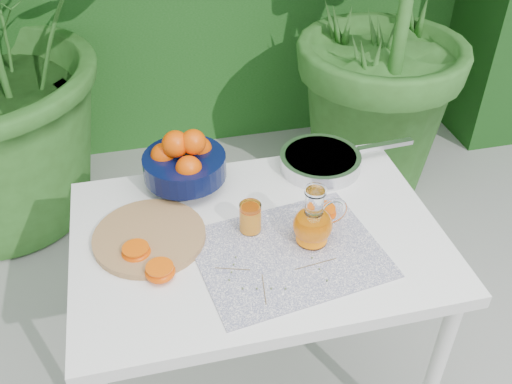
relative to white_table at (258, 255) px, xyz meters
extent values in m
plane|color=#AAA7A3|center=(-0.09, 0.06, -0.67)|extent=(60.00, 60.00, 0.00)
imported|color=#2F5F20|center=(0.80, 1.17, 0.22)|extent=(2.23, 2.23, 1.77)
cube|color=white|center=(0.00, 0.00, 0.06)|extent=(1.00, 0.70, 0.04)
cylinder|color=white|center=(0.45, -0.30, -0.31)|extent=(0.04, 0.04, 0.71)
cylinder|color=white|center=(-0.45, 0.30, -0.31)|extent=(0.04, 0.04, 0.71)
cylinder|color=white|center=(0.45, 0.30, -0.31)|extent=(0.04, 0.04, 0.71)
cube|color=#0C1244|center=(0.06, -0.09, 0.08)|extent=(0.52, 0.43, 0.00)
cylinder|color=#996B45|center=(-0.29, 0.04, 0.09)|extent=(0.39, 0.39, 0.02)
cylinder|color=black|center=(-0.16, 0.26, 0.10)|extent=(0.10, 0.10, 0.04)
cylinder|color=black|center=(-0.16, 0.26, 0.16)|extent=(0.27, 0.27, 0.07)
sphere|color=#E86502|center=(-0.22, 0.28, 0.18)|extent=(0.08, 0.08, 0.08)
sphere|color=#E86502|center=(-0.11, 0.30, 0.18)|extent=(0.08, 0.08, 0.08)
sphere|color=#E86502|center=(-0.15, 0.20, 0.18)|extent=(0.08, 0.08, 0.08)
sphere|color=#E86502|center=(-0.17, 0.32, 0.18)|extent=(0.08, 0.08, 0.08)
sphere|color=#E86502|center=(-0.18, 0.26, 0.23)|extent=(0.09, 0.09, 0.08)
sphere|color=#E86502|center=(-0.13, 0.25, 0.24)|extent=(0.08, 0.08, 0.07)
cylinder|color=white|center=(0.13, -0.06, 0.09)|extent=(0.09, 0.09, 0.01)
ellipsoid|color=white|center=(0.13, -0.06, 0.14)|extent=(0.11, 0.11, 0.10)
cylinder|color=white|center=(0.13, -0.06, 0.22)|extent=(0.05, 0.05, 0.07)
cylinder|color=white|center=(0.13, -0.06, 0.25)|extent=(0.06, 0.06, 0.01)
torus|color=white|center=(0.19, -0.06, 0.17)|extent=(0.08, 0.02, 0.08)
cylinder|color=orange|center=(0.13, -0.06, 0.13)|extent=(0.09, 0.09, 0.07)
cylinder|color=white|center=(-0.02, 0.02, 0.13)|extent=(0.07, 0.07, 0.09)
cylinder|color=orange|center=(-0.02, 0.02, 0.12)|extent=(0.06, 0.06, 0.07)
cylinder|color=#E14207|center=(-0.02, 0.02, 0.16)|extent=(0.05, 0.05, 0.00)
cylinder|color=silver|center=(0.26, 0.26, 0.10)|extent=(0.27, 0.27, 0.05)
cylinder|color=white|center=(0.26, 0.26, 0.12)|extent=(0.24, 0.24, 0.01)
cube|color=silver|center=(0.49, 0.27, 0.12)|extent=(0.19, 0.04, 0.01)
ellipsoid|color=#E86502|center=(-0.27, -0.10, 0.10)|extent=(0.10, 0.10, 0.04)
cylinder|color=#E14207|center=(-0.27, -0.10, 0.12)|extent=(0.09, 0.09, 0.00)
ellipsoid|color=#E86502|center=(-0.33, -0.02, 0.10)|extent=(0.10, 0.10, 0.04)
cylinder|color=#E14207|center=(-0.33, -0.02, 0.12)|extent=(0.09, 0.09, 0.00)
ellipsoid|color=#E86502|center=(0.19, 0.03, 0.10)|extent=(0.10, 0.10, 0.04)
cylinder|color=#E14207|center=(0.19, 0.03, 0.12)|extent=(0.09, 0.09, 0.00)
cylinder|color=brown|center=(-0.03, -0.20, 0.09)|extent=(0.02, 0.10, 0.00)
sphere|color=#506133|center=(-0.08, -0.19, 0.09)|extent=(0.01, 0.01, 0.01)
sphere|color=#506133|center=(-0.05, -0.20, 0.09)|extent=(0.01, 0.01, 0.01)
sphere|color=#506133|center=(-0.02, -0.21, 0.09)|extent=(0.01, 0.01, 0.01)
sphere|color=#506133|center=(0.02, -0.22, 0.09)|extent=(0.01, 0.01, 0.01)
cylinder|color=brown|center=(0.12, -0.15, 0.09)|extent=(0.12, 0.02, 0.00)
sphere|color=#506133|center=(0.11, -0.09, 0.09)|extent=(0.01, 0.01, 0.01)
sphere|color=#506133|center=(0.11, -0.13, 0.09)|extent=(0.01, 0.01, 0.01)
sphere|color=#506133|center=(0.12, -0.17, 0.09)|extent=(0.01, 0.01, 0.01)
sphere|color=#506133|center=(0.13, -0.21, 0.09)|extent=(0.01, 0.01, 0.01)
cylinder|color=brown|center=(-0.09, -0.12, 0.09)|extent=(0.09, 0.03, 0.00)
sphere|color=#506133|center=(-0.11, -0.16, 0.09)|extent=(0.01, 0.01, 0.01)
sphere|color=#506133|center=(-0.10, -0.13, 0.09)|extent=(0.01, 0.01, 0.01)
sphere|color=#506133|center=(-0.09, -0.11, 0.09)|extent=(0.01, 0.01, 0.01)
sphere|color=#506133|center=(-0.08, -0.08, 0.09)|extent=(0.01, 0.01, 0.01)
camera|label=1|loc=(-0.27, -1.12, 1.13)|focal=40.00mm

